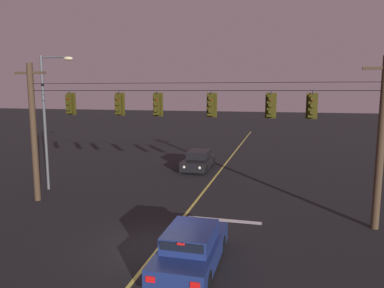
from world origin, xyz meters
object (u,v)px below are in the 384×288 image
(street_lamp_corner, at_px, (49,110))
(traffic_light_far_right, at_px, (312,106))
(car_waiting_near_lane, at_px, (191,249))
(car_oncoming_lead, at_px, (199,160))
(traffic_light_right_inner, at_px, (211,105))
(traffic_light_centre, at_px, (157,105))
(traffic_light_left_inner, at_px, (119,104))
(traffic_light_leftmost, at_px, (70,104))
(traffic_light_rightmost, at_px, (271,106))

(street_lamp_corner, bearing_deg, traffic_light_far_right, -8.27)
(car_waiting_near_lane, height_order, car_oncoming_lead, same)
(traffic_light_right_inner, height_order, street_lamp_corner, street_lamp_corner)
(traffic_light_right_inner, bearing_deg, car_waiting_near_lane, -85.93)
(traffic_light_centre, distance_m, street_lamp_corner, 7.67)
(traffic_light_left_inner, distance_m, traffic_light_far_right, 8.95)
(traffic_light_right_inner, distance_m, car_waiting_near_lane, 6.93)
(traffic_light_left_inner, xyz_separation_m, street_lamp_corner, (-5.40, 2.09, -0.48))
(traffic_light_centre, height_order, street_lamp_corner, street_lamp_corner)
(traffic_light_leftmost, distance_m, traffic_light_centre, 4.65)
(traffic_light_left_inner, height_order, traffic_light_rightmost, same)
(traffic_light_leftmost, height_order, traffic_light_right_inner, same)
(traffic_light_far_right, bearing_deg, traffic_light_centre, 180.00)
(traffic_light_leftmost, relative_size, traffic_light_centre, 1.00)
(traffic_light_right_inner, bearing_deg, traffic_light_rightmost, 0.00)
(traffic_light_leftmost, bearing_deg, traffic_light_centre, 0.00)
(traffic_light_far_right, bearing_deg, traffic_light_left_inner, 180.00)
(traffic_light_left_inner, xyz_separation_m, car_oncoming_lead, (1.74, 9.80, -4.55))
(traffic_light_leftmost, bearing_deg, car_waiting_near_lane, -34.38)
(traffic_light_right_inner, distance_m, traffic_light_far_right, 4.38)
(car_waiting_near_lane, bearing_deg, traffic_light_left_inner, 133.46)
(street_lamp_corner, bearing_deg, traffic_light_rightmost, -9.39)
(car_waiting_near_lane, relative_size, street_lamp_corner, 0.55)
(traffic_light_left_inner, bearing_deg, traffic_light_far_right, 0.00)
(traffic_light_leftmost, bearing_deg, car_oncoming_lead, 65.70)
(traffic_light_left_inner, xyz_separation_m, traffic_light_right_inner, (4.57, 0.00, 0.00))
(traffic_light_rightmost, height_order, traffic_light_far_right, same)
(traffic_light_centre, bearing_deg, traffic_light_right_inner, 0.00)
(traffic_light_right_inner, bearing_deg, traffic_light_centre, 180.00)
(traffic_light_left_inner, relative_size, street_lamp_corner, 0.16)
(traffic_light_centre, distance_m, car_waiting_near_lane, 7.54)
(traffic_light_centre, bearing_deg, traffic_light_rightmost, 0.00)
(traffic_light_centre, distance_m, car_oncoming_lead, 10.81)
(street_lamp_corner, bearing_deg, traffic_light_right_inner, -11.82)
(car_oncoming_lead, relative_size, street_lamp_corner, 0.56)
(traffic_light_centre, height_order, traffic_light_rightmost, same)
(traffic_light_centre, bearing_deg, traffic_light_left_inner, 180.00)
(traffic_light_left_inner, xyz_separation_m, traffic_light_rightmost, (7.22, 0.00, 0.00))
(traffic_light_centre, bearing_deg, traffic_light_far_right, 0.00)
(traffic_light_leftmost, distance_m, traffic_light_rightmost, 9.90)
(traffic_light_rightmost, bearing_deg, street_lamp_corner, 170.61)
(traffic_light_rightmost, xyz_separation_m, traffic_light_far_right, (1.73, 0.00, 0.00))
(traffic_light_left_inner, height_order, car_waiting_near_lane, traffic_light_left_inner)
(car_oncoming_lead, bearing_deg, street_lamp_corner, -132.81)
(traffic_light_right_inner, distance_m, traffic_light_rightmost, 2.65)
(traffic_light_centre, xyz_separation_m, traffic_light_far_right, (6.99, 0.00, 0.00))
(traffic_light_right_inner, relative_size, traffic_light_rightmost, 1.00)
(traffic_light_far_right, xyz_separation_m, car_oncoming_lead, (-7.21, 9.80, -4.55))
(traffic_light_centre, height_order, traffic_light_far_right, same)
(traffic_light_left_inner, bearing_deg, street_lamp_corner, 158.87)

